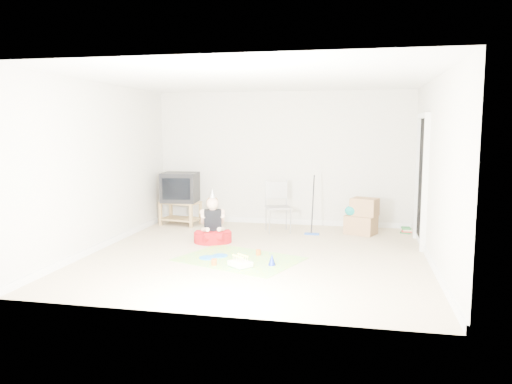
% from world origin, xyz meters
% --- Properties ---
extents(ground, '(5.00, 5.00, 0.00)m').
position_xyz_m(ground, '(0.00, 0.00, 0.00)').
color(ground, '#C8B390').
rests_on(ground, ground).
extents(doorway_recess, '(0.02, 0.90, 2.05)m').
position_xyz_m(doorway_recess, '(2.48, 1.20, 1.02)').
color(doorway_recess, black).
rests_on(doorway_recess, ground).
extents(tv_stand, '(0.80, 0.57, 0.46)m').
position_xyz_m(tv_stand, '(-1.94, 1.98, 0.27)').
color(tv_stand, '#9E7B47').
rests_on(tv_stand, ground).
extents(crt_tv, '(0.71, 0.60, 0.57)m').
position_xyz_m(crt_tv, '(-1.94, 1.98, 0.74)').
color(crt_tv, black).
rests_on(crt_tv, tv_stand).
extents(folding_chair, '(0.54, 0.53, 0.94)m').
position_xyz_m(folding_chair, '(0.04, 1.70, 0.46)').
color(folding_chair, '#95959A').
rests_on(folding_chair, ground).
extents(cardboard_boxes, '(0.64, 0.56, 0.65)m').
position_xyz_m(cardboard_boxes, '(1.55, 1.83, 0.31)').
color(cardboard_boxes, '#9D744C').
rests_on(cardboard_boxes, ground).
extents(floor_mop, '(0.26, 0.35, 1.05)m').
position_xyz_m(floor_mop, '(0.68, 1.59, 0.26)').
color(floor_mop, '#234EB0').
rests_on(floor_mop, ground).
extents(book_pile, '(0.23, 0.27, 0.10)m').
position_xyz_m(book_pile, '(2.36, 2.09, 0.05)').
color(book_pile, '#246E33').
rests_on(book_pile, ground).
extents(seated_woman, '(0.79, 0.79, 0.90)m').
position_xyz_m(seated_woman, '(-0.89, 0.65, 0.20)').
color(seated_woman, '#AD1014').
rests_on(seated_woman, ground).
extents(party_mat, '(1.98, 1.71, 0.01)m').
position_xyz_m(party_mat, '(-0.20, -0.31, 0.00)').
color(party_mat, '#F6337B').
rests_on(party_mat, ground).
extents(birthday_cake, '(0.37, 0.36, 0.14)m').
position_xyz_m(birthday_cake, '(-0.09, -0.71, 0.04)').
color(birthday_cake, white).
rests_on(birthday_cake, party_mat).
extents(blue_plate_near, '(0.29, 0.29, 0.01)m').
position_xyz_m(blue_plate_near, '(-0.52, -0.21, 0.01)').
color(blue_plate_near, blue).
rests_on(blue_plate_near, party_mat).
extents(blue_plate_far, '(0.30, 0.30, 0.01)m').
position_xyz_m(blue_plate_far, '(-0.67, -0.36, 0.01)').
color(blue_plate_far, blue).
rests_on(blue_plate_far, party_mat).
extents(orange_cup_near, '(0.09, 0.09, 0.08)m').
position_xyz_m(orange_cup_near, '(0.03, -0.03, 0.05)').
color(orange_cup_near, '#D25817').
rests_on(orange_cup_near, party_mat).
extents(orange_cup_far, '(0.09, 0.09, 0.09)m').
position_xyz_m(orange_cup_far, '(-0.47, -0.70, 0.05)').
color(orange_cup_far, '#D25817').
rests_on(orange_cup_far, party_mat).
extents(blue_party_hat, '(0.11, 0.11, 0.16)m').
position_xyz_m(blue_party_hat, '(0.32, -0.54, 0.08)').
color(blue_party_hat, '#192FB0').
rests_on(blue_party_hat, party_mat).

